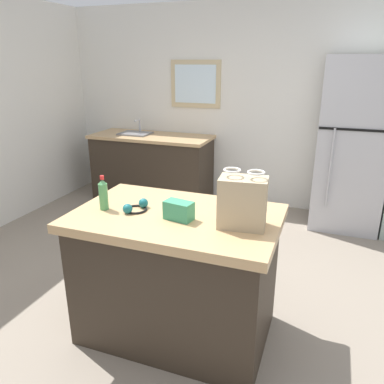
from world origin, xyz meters
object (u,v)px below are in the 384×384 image
(kitchen_island, at_px, (177,274))
(refrigerator, at_px, (352,146))
(small_box, at_px, (179,210))
(bottle, at_px, (103,194))
(ear_defenders, at_px, (136,207))
(shopping_bag, at_px, (243,202))

(kitchen_island, xyz_separation_m, refrigerator, (1.11, 2.39, 0.49))
(refrigerator, height_order, small_box, refrigerator)
(bottle, xyz_separation_m, ear_defenders, (0.21, 0.05, -0.08))
(shopping_bag, distance_m, small_box, 0.40)
(small_box, xyz_separation_m, bottle, (-0.53, -0.02, 0.05))
(shopping_bag, bearing_deg, ear_defenders, 179.49)
(shopping_bag, distance_m, bottle, 0.92)
(kitchen_island, distance_m, bottle, 0.73)
(refrigerator, relative_size, shopping_bag, 5.45)
(kitchen_island, height_order, shopping_bag, shopping_bag)
(bottle, height_order, ear_defenders, bottle)
(kitchen_island, relative_size, refrigerator, 0.70)
(small_box, relative_size, bottle, 0.76)
(refrigerator, xyz_separation_m, ear_defenders, (-1.38, -2.42, -0.02))
(kitchen_island, distance_m, ear_defenders, 0.54)
(kitchen_island, height_order, refrigerator, refrigerator)
(kitchen_island, bearing_deg, bottle, -169.30)
(bottle, bearing_deg, kitchen_island, 10.70)
(small_box, height_order, bottle, bottle)
(kitchen_island, xyz_separation_m, small_box, (0.05, -0.07, 0.50))
(small_box, distance_m, ear_defenders, 0.32)
(small_box, bearing_deg, kitchen_island, 124.70)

